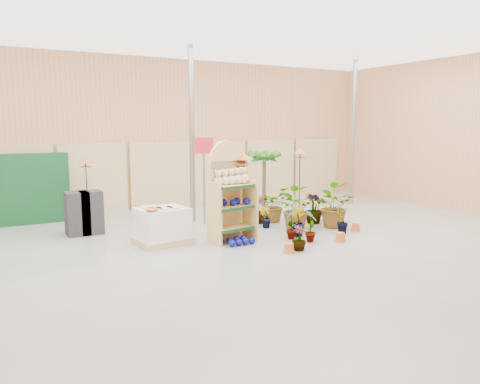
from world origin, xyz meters
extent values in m
cube|color=slate|center=(0.00, 0.00, -0.05)|extent=(15.00, 12.00, 0.10)
cube|color=white|center=(0.00, 0.00, 4.55)|extent=(15.00, 12.00, 0.10)
cube|color=tan|center=(0.00, 6.05, 2.25)|extent=(15.00, 0.10, 4.50)
cylinder|color=gray|center=(5.50, 3.50, 2.25)|extent=(0.14, 0.14, 4.50)
cylinder|color=gray|center=(0.00, 3.50, 2.25)|extent=(0.14, 0.14, 4.50)
cube|color=tan|center=(-4.00, 5.92, 1.00)|extent=(1.90, 0.06, 2.00)
cube|color=tan|center=(-2.00, 5.92, 1.00)|extent=(1.90, 0.06, 2.00)
cube|color=tan|center=(0.00, 5.92, 1.00)|extent=(1.90, 0.06, 2.00)
cube|color=tan|center=(2.00, 5.92, 1.00)|extent=(1.90, 0.06, 2.00)
cube|color=tan|center=(4.00, 5.92, 1.00)|extent=(1.90, 0.06, 2.00)
cube|color=tan|center=(6.00, 5.92, 1.00)|extent=(1.90, 0.06, 2.00)
cube|color=tan|center=(-0.13, 1.32, 0.87)|extent=(0.92, 0.23, 1.73)
cylinder|color=tan|center=(-0.13, 1.32, 1.73)|extent=(0.92, 0.23, 0.92)
cube|color=tan|center=(-0.13, 1.05, 0.31)|extent=(0.95, 0.65, 0.04)
cube|color=#0F3819|center=(-0.13, 0.80, 0.31)|extent=(0.87, 0.18, 0.06)
cube|color=tan|center=(-0.13, 1.05, 0.76)|extent=(0.95, 0.65, 0.04)
cube|color=#0F3819|center=(-0.13, 0.80, 0.76)|extent=(0.87, 0.18, 0.06)
cube|color=tan|center=(-0.13, 1.05, 1.22)|extent=(0.95, 0.65, 0.04)
cube|color=#0F3819|center=(-0.13, 0.80, 1.22)|extent=(0.87, 0.18, 0.06)
cube|color=tan|center=(-0.57, 1.05, 0.66)|extent=(0.13, 0.51, 1.32)
cube|color=tan|center=(0.31, 1.05, 0.66)|extent=(0.13, 0.51, 1.32)
sphere|color=beige|center=(-0.44, 1.12, 1.33)|extent=(0.18, 0.18, 0.18)
sphere|color=beige|center=(-0.44, 1.12, 1.49)|extent=(0.14, 0.14, 0.14)
sphere|color=beige|center=(-0.28, 1.12, 1.34)|extent=(0.19, 0.19, 0.19)
sphere|color=beige|center=(-0.28, 1.12, 1.50)|extent=(0.14, 0.14, 0.14)
sphere|color=beige|center=(-0.13, 1.12, 1.34)|extent=(0.20, 0.20, 0.20)
sphere|color=beige|center=(-0.13, 1.12, 1.51)|extent=(0.14, 0.14, 0.14)
sphere|color=beige|center=(0.02, 1.12, 1.35)|extent=(0.21, 0.21, 0.21)
sphere|color=beige|center=(0.02, 1.12, 1.52)|extent=(0.14, 0.14, 0.14)
sphere|color=beige|center=(0.18, 1.12, 1.35)|extent=(0.22, 0.22, 0.22)
sphere|color=beige|center=(0.18, 1.12, 1.53)|extent=(0.14, 0.14, 0.14)
sphere|color=#0B0D82|center=(-0.46, 1.03, 0.86)|extent=(0.15, 0.15, 0.15)
sphere|color=#0B0D82|center=(-0.29, 1.16, 0.86)|extent=(0.15, 0.15, 0.15)
sphere|color=#0B0D82|center=(-0.13, 1.03, 0.86)|extent=(0.15, 0.15, 0.15)
sphere|color=#0B0D82|center=(0.03, 1.16, 0.86)|extent=(0.15, 0.15, 0.15)
sphere|color=#0B0D82|center=(0.20, 1.03, 0.86)|extent=(0.15, 0.15, 0.15)
sphere|color=#0B0D82|center=(-0.37, 0.65, 0.07)|extent=(0.15, 0.15, 0.15)
sphere|color=#0B0D82|center=(-0.29, 0.89, 0.07)|extent=(0.15, 0.15, 0.15)
sphere|color=#0B0D82|center=(-0.21, 0.65, 0.07)|extent=(0.15, 0.15, 0.15)
sphere|color=#0B0D82|center=(-0.13, 0.89, 0.07)|extent=(0.15, 0.15, 0.15)
sphere|color=#0B0D82|center=(-0.05, 0.65, 0.07)|extent=(0.15, 0.15, 0.15)
sphere|color=#0B0D82|center=(0.03, 0.89, 0.07)|extent=(0.15, 0.15, 0.15)
sphere|color=#0B0D82|center=(0.11, 0.65, 0.07)|extent=(0.15, 0.15, 0.15)
cube|color=tan|center=(-1.52, 1.63, 0.07)|extent=(1.18, 1.02, 0.14)
cube|color=white|center=(-1.52, 1.63, 0.45)|extent=(1.08, 0.92, 0.63)
cylinder|color=beige|center=(-1.74, 1.49, 0.79)|extent=(0.36, 0.36, 0.04)
cylinder|color=beige|center=(-1.52, 1.49, 0.79)|extent=(0.36, 0.36, 0.04)
cylinder|color=beige|center=(-1.29, 1.49, 0.79)|extent=(0.36, 0.36, 0.04)
cylinder|color=beige|center=(-1.74, 1.77, 0.79)|extent=(0.36, 0.36, 0.04)
cube|color=black|center=(-2.64, 3.33, 0.25)|extent=(0.50, 0.50, 0.50)
cube|color=black|center=(-2.64, 3.33, 0.75)|extent=(0.50, 0.50, 0.50)
cube|color=black|center=(-2.94, 3.33, 0.25)|extent=(0.50, 0.50, 0.50)
cube|color=black|center=(-2.94, 3.33, 0.75)|extent=(0.50, 0.50, 0.50)
cube|color=#0E431E|center=(-3.80, 5.20, 0.90)|extent=(2.00, 0.30, 1.80)
cylinder|color=gray|center=(0.10, 3.00, 1.10)|extent=(0.05, 0.05, 2.20)
cube|color=#B31D2A|center=(0.10, 2.96, 2.00)|extent=(0.50, 0.03, 0.40)
cylinder|color=black|center=(0.27, 1.25, 0.83)|extent=(0.02, 0.02, 1.65)
cylinder|color=#B65C2A|center=(0.27, 1.25, 1.65)|extent=(0.30, 0.30, 0.02)
cone|color=#B65C2A|center=(0.27, 1.25, 1.82)|extent=(0.34, 0.34, 0.14)
cylinder|color=black|center=(2.23, 1.85, 0.84)|extent=(0.02, 0.02, 1.69)
cylinder|color=#B65C2A|center=(2.23, 1.85, 1.69)|extent=(0.30, 0.30, 0.02)
cone|color=#B65C2A|center=(2.23, 1.85, 1.86)|extent=(0.34, 0.34, 0.14)
cylinder|color=black|center=(-2.51, 4.37, 0.73)|extent=(0.02, 0.02, 1.46)
cylinder|color=#B65C2A|center=(-2.51, 4.37, 1.46)|extent=(0.30, 0.30, 0.02)
cone|color=#B65C2A|center=(-2.51, 4.37, 1.63)|extent=(0.34, 0.34, 0.14)
cylinder|color=brown|center=(1.94, 3.07, 0.78)|extent=(0.10, 0.10, 1.57)
imported|color=#225C16|center=(1.12, 0.63, 0.36)|extent=(0.44, 0.45, 0.72)
imported|color=#225C16|center=(1.39, 0.79, 0.34)|extent=(0.35, 0.41, 0.68)
imported|color=#225C16|center=(1.71, 1.37, 0.52)|extent=(0.93, 1.04, 1.03)
imported|color=#225C16|center=(2.58, 1.70, 0.39)|extent=(0.58, 0.58, 0.79)
imported|color=#225C16|center=(2.95, 1.95, 0.34)|extent=(0.35, 0.42, 0.67)
imported|color=#225C16|center=(1.22, 1.87, 0.26)|extent=(0.30, 0.34, 0.52)
imported|color=#225C16|center=(1.78, 2.40, 0.45)|extent=(1.06, 1.02, 0.90)
imported|color=#225C16|center=(0.69, -0.24, 0.25)|extent=(0.33, 0.33, 0.50)
imported|color=#225C16|center=(1.31, 0.19, 0.37)|extent=(0.46, 0.47, 0.74)
imported|color=#225C16|center=(2.41, 0.44, 0.29)|extent=(0.41, 0.39, 0.59)
imported|color=#225C16|center=(2.69, 1.14, 0.54)|extent=(0.86, 0.98, 1.08)
imported|color=#225C16|center=(1.33, 2.42, 0.36)|extent=(0.42, 0.42, 0.72)
camera|label=1|loc=(-4.83, -7.66, 2.52)|focal=35.00mm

